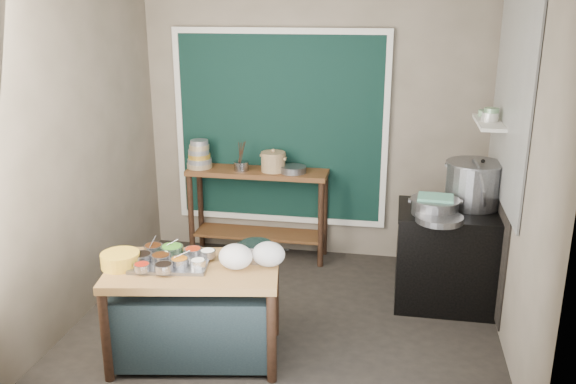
% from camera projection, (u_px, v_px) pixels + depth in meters
% --- Properties ---
extents(floor, '(3.50, 3.00, 0.02)m').
position_uv_depth(floor, '(288.00, 319.00, 5.25)').
color(floor, black).
rests_on(floor, ground).
extents(back_wall, '(3.50, 0.02, 2.80)m').
position_uv_depth(back_wall, '(314.00, 124.00, 6.25)').
color(back_wall, '#786B5C').
rests_on(back_wall, floor).
extents(left_wall, '(0.02, 3.00, 2.80)m').
position_uv_depth(left_wall, '(82.00, 151.00, 5.13)').
color(left_wall, '#786B5C').
rests_on(left_wall, floor).
extents(right_wall, '(0.02, 3.00, 2.80)m').
position_uv_depth(right_wall, '(520.00, 171.00, 4.53)').
color(right_wall, '#786B5C').
rests_on(right_wall, floor).
extents(curtain_panel, '(2.10, 0.02, 1.90)m').
position_uv_depth(curtain_panel, '(280.00, 129.00, 6.28)').
color(curtain_panel, black).
rests_on(curtain_panel, back_wall).
extents(curtain_frame, '(2.22, 0.03, 2.02)m').
position_uv_depth(curtain_frame, '(280.00, 129.00, 6.27)').
color(curtain_frame, beige).
rests_on(curtain_frame, back_wall).
extents(tile_panel, '(0.02, 1.70, 1.70)m').
position_uv_depth(tile_panel, '(511.00, 100.00, 4.91)').
color(tile_panel, '#B2B2AA').
rests_on(tile_panel, right_wall).
extents(soot_patch, '(0.01, 1.30, 1.30)m').
position_uv_depth(soot_patch, '(495.00, 228.00, 5.35)').
color(soot_patch, black).
rests_on(soot_patch, right_wall).
extents(wall_shelf, '(0.22, 0.70, 0.03)m').
position_uv_depth(wall_shelf, '(490.00, 123.00, 5.29)').
color(wall_shelf, beige).
rests_on(wall_shelf, right_wall).
extents(prep_table, '(1.35, 0.92, 0.75)m').
position_uv_depth(prep_table, '(195.00, 312.00, 4.58)').
color(prep_table, olive).
rests_on(prep_table, floor).
extents(back_counter, '(1.45, 0.40, 0.95)m').
position_uv_depth(back_counter, '(258.00, 213.00, 6.40)').
color(back_counter, '#4F2E16').
rests_on(back_counter, floor).
extents(stove_block, '(0.90, 0.68, 0.85)m').
position_uv_depth(stove_block, '(448.00, 259.00, 5.41)').
color(stove_block, black).
rests_on(stove_block, floor).
extents(stove_top, '(0.92, 0.69, 0.03)m').
position_uv_depth(stove_top, '(452.00, 212.00, 5.27)').
color(stove_top, black).
rests_on(stove_top, stove_block).
extents(condiment_tray, '(0.61, 0.47, 0.02)m').
position_uv_depth(condiment_tray, '(171.00, 263.00, 4.50)').
color(condiment_tray, gray).
rests_on(condiment_tray, prep_table).
extents(condiment_bowls, '(0.59, 0.46, 0.07)m').
position_uv_depth(condiment_bowls, '(169.00, 257.00, 4.50)').
color(condiment_bowls, gray).
rests_on(condiment_bowls, condiment_tray).
extents(yellow_basin, '(0.34, 0.34, 0.11)m').
position_uv_depth(yellow_basin, '(120.00, 260.00, 4.45)').
color(yellow_basin, orange).
rests_on(yellow_basin, prep_table).
extents(saucepan, '(0.28, 0.28, 0.13)m').
position_uv_depth(saucepan, '(256.00, 251.00, 4.58)').
color(saucepan, gray).
rests_on(saucepan, prep_table).
extents(plastic_bag_a, '(0.30, 0.28, 0.19)m').
position_uv_depth(plastic_bag_a, '(236.00, 257.00, 4.41)').
color(plastic_bag_a, white).
rests_on(plastic_bag_a, prep_table).
extents(plastic_bag_b, '(0.30, 0.28, 0.18)m').
position_uv_depth(plastic_bag_b, '(269.00, 254.00, 4.45)').
color(plastic_bag_b, white).
rests_on(plastic_bag_b, prep_table).
extents(bowl_stack, '(0.26, 0.26, 0.29)m').
position_uv_depth(bowl_stack, '(200.00, 156.00, 6.31)').
color(bowl_stack, tan).
rests_on(bowl_stack, back_counter).
extents(utensil_cup, '(0.16, 0.16, 0.09)m').
position_uv_depth(utensil_cup, '(241.00, 166.00, 6.23)').
color(utensil_cup, gray).
rests_on(utensil_cup, back_counter).
extents(ceramic_crock, '(0.34, 0.34, 0.18)m').
position_uv_depth(ceramic_crock, '(273.00, 163.00, 6.19)').
color(ceramic_crock, '#8E734D').
rests_on(ceramic_crock, back_counter).
extents(wide_bowl, '(0.32, 0.32, 0.07)m').
position_uv_depth(wide_bowl, '(293.00, 169.00, 6.15)').
color(wide_bowl, gray).
rests_on(wide_bowl, back_counter).
extents(stock_pot, '(0.66, 0.66, 0.40)m').
position_uv_depth(stock_pot, '(473.00, 184.00, 5.32)').
color(stock_pot, gray).
rests_on(stock_pot, stove_top).
extents(pot_lid, '(0.16, 0.46, 0.44)m').
position_uv_depth(pot_lid, '(478.00, 184.00, 5.25)').
color(pot_lid, gray).
rests_on(pot_lid, stove_top).
extents(steamer, '(0.46, 0.46, 0.14)m').
position_uv_depth(steamer, '(435.00, 206.00, 5.16)').
color(steamer, gray).
rests_on(steamer, stove_top).
extents(green_cloth, '(0.31, 0.25, 0.02)m').
position_uv_depth(green_cloth, '(436.00, 197.00, 5.13)').
color(green_cloth, '#569C88').
rests_on(green_cloth, steamer).
extents(shallow_pan, '(0.51, 0.51, 0.05)m').
position_uv_depth(shallow_pan, '(439.00, 219.00, 4.99)').
color(shallow_pan, gray).
rests_on(shallow_pan, stove_top).
extents(shelf_bowl_stack, '(0.15, 0.15, 0.12)m').
position_uv_depth(shelf_bowl_stack, '(491.00, 115.00, 5.25)').
color(shelf_bowl_stack, silver).
rests_on(shelf_bowl_stack, wall_shelf).
extents(shelf_bowl_green, '(0.15, 0.15, 0.05)m').
position_uv_depth(shelf_bowl_green, '(487.00, 113.00, 5.50)').
color(shelf_bowl_green, gray).
rests_on(shelf_bowl_green, wall_shelf).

